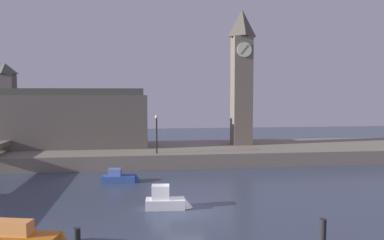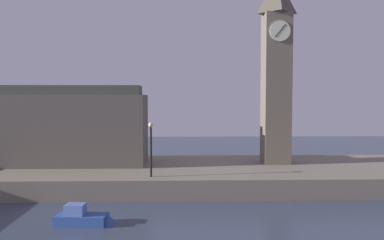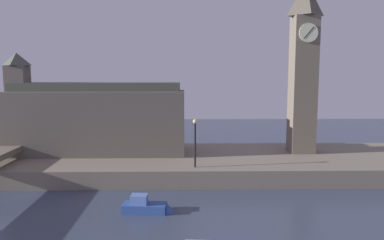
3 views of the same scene
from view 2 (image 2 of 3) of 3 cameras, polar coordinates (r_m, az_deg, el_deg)
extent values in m
cube|color=slate|center=(34.24, -3.01, -7.82)|extent=(70.00, 12.00, 1.50)
cube|color=#6B6051|center=(35.94, 11.95, 4.36)|extent=(2.29, 2.29, 13.13)
cylinder|color=beige|center=(35.21, 12.51, 12.37)|extent=(1.74, 0.12, 1.74)
cube|color=black|center=(35.14, 12.54, 12.38)|extent=(0.94, 0.04, 1.11)
cube|color=#5B544C|center=(36.85, -19.81, -1.29)|extent=(16.82, 5.03, 6.05)
cube|color=#42473D|center=(36.75, -19.91, 4.04)|extent=(15.98, 3.02, 0.80)
cylinder|color=black|center=(29.33, -5.91, -4.60)|extent=(0.16, 0.16, 3.65)
sphere|color=#F2E099|center=(29.13, -5.93, -0.69)|extent=(0.36, 0.36, 0.36)
cube|color=#2D4C93|center=(24.51, -15.54, -13.57)|extent=(3.02, 1.48, 0.57)
cube|color=#5B7AC1|center=(24.43, -16.38, -12.18)|extent=(1.17, 0.95, 0.62)
cone|color=#2D4C93|center=(24.20, -12.08, -13.67)|extent=(1.20, 1.20, 0.73)
camera|label=1|loc=(12.00, -164.17, -0.83)|focal=36.27mm
camera|label=3|loc=(4.18, -128.22, 26.90)|focal=35.87mm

